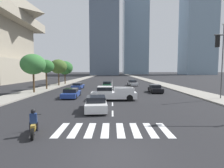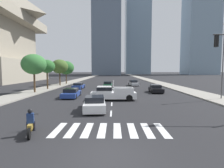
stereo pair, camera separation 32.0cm
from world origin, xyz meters
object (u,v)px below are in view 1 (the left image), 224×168
(sedan_black_0, at_px, (155,89))
(sedan_blue_2, at_px, (71,93))
(pickup_truck, at_px, (111,93))
(sedan_white_5, at_px, (96,104))
(street_tree_nearest, at_px, (33,64))
(sedan_silver_1, at_px, (132,83))
(street_tree_second, at_px, (46,66))
(motorcycle_lead, at_px, (33,125))
(street_tree_third, at_px, (58,67))
(sedan_green_3, at_px, (107,85))
(sedan_blue_4, at_px, (77,86))
(street_lamp_east, at_px, (222,56))
(street_tree_fourth, at_px, (64,68))

(sedan_black_0, bearing_deg, sedan_blue_2, -65.75)
(pickup_truck, xyz_separation_m, sedan_white_5, (-1.38, -5.47, -0.20))
(sedan_black_0, distance_m, street_tree_nearest, 19.87)
(sedan_silver_1, distance_m, street_tree_second, 19.65)
(pickup_truck, bearing_deg, motorcycle_lead, 68.25)
(pickup_truck, distance_m, street_tree_third, 22.80)
(street_tree_nearest, bearing_deg, sedan_green_3, 36.51)
(motorcycle_lead, height_order, sedan_black_0, motorcycle_lead)
(motorcycle_lead, bearing_deg, sedan_white_5, -44.21)
(sedan_white_5, height_order, street_tree_third, street_tree_third)
(sedan_black_0, xyz_separation_m, sedan_blue_4, (-13.84, 5.57, -0.03))
(street_lamp_east, bearing_deg, street_tree_fourth, 137.40)
(pickup_truck, distance_m, sedan_black_0, 10.24)
(sedan_black_0, xyz_separation_m, street_tree_fourth, (-19.43, 16.86, 3.73))
(pickup_truck, relative_size, sedan_black_0, 1.29)
(pickup_truck, distance_m, sedan_silver_1, 20.71)
(sedan_green_3, bearing_deg, sedan_blue_2, 159.94)
(motorcycle_lead, bearing_deg, sedan_green_3, -25.50)
(motorcycle_lead, distance_m, street_lamp_east, 21.93)
(sedan_blue_2, bearing_deg, street_tree_second, 34.44)
(sedan_blue_4, bearing_deg, sedan_green_3, -71.64)
(sedan_black_0, height_order, sedan_silver_1, sedan_silver_1)
(pickup_truck, height_order, street_tree_second, street_tree_second)
(motorcycle_lead, relative_size, sedan_silver_1, 0.45)
(sedan_green_3, bearing_deg, pickup_truck, -176.52)
(sedan_white_5, height_order, street_tree_nearest, street_tree_nearest)
(sedan_green_3, bearing_deg, sedan_blue_4, 105.76)
(pickup_truck, relative_size, sedan_silver_1, 1.21)
(street_tree_third, bearing_deg, street_tree_fourth, 90.00)
(sedan_blue_4, xyz_separation_m, street_tree_nearest, (-5.59, -6.70, 4.00))
(street_tree_nearest, height_order, street_tree_second, street_tree_nearest)
(sedan_white_5, bearing_deg, street_tree_nearest, 37.37)
(sedan_silver_1, distance_m, street_lamp_east, 22.02)
(sedan_black_0, xyz_separation_m, sedan_white_5, (-8.57, -12.77, 0.02))
(motorcycle_lead, bearing_deg, sedan_black_0, -49.73)
(sedan_blue_4, bearing_deg, sedan_black_0, -109.71)
(sedan_black_0, distance_m, sedan_blue_2, 13.59)
(street_tree_third, bearing_deg, sedan_blue_4, -47.02)
(sedan_black_0, height_order, sedan_blue_2, sedan_black_0)
(motorcycle_lead, height_order, street_lamp_east, street_lamp_east)
(street_tree_third, bearing_deg, sedan_silver_1, 4.10)
(street_tree_second, bearing_deg, street_tree_third, 90.00)
(pickup_truck, bearing_deg, sedan_black_0, -135.78)
(street_tree_second, bearing_deg, sedan_green_3, 15.38)
(sedan_green_3, relative_size, street_tree_fourth, 0.74)
(sedan_blue_4, distance_m, street_tree_nearest, 9.60)
(sedan_blue_2, bearing_deg, street_tree_nearest, 57.57)
(sedan_black_0, height_order, street_tree_fourth, street_tree_fourth)
(sedan_black_0, distance_m, street_tree_third, 22.96)
(sedan_blue_4, bearing_deg, sedan_silver_1, -55.86)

